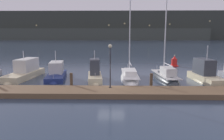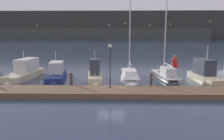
# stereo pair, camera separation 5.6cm
# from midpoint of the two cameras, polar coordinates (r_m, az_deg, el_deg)

# --- Properties ---
(ground_plane) EXTENTS (400.00, 400.00, 0.00)m
(ground_plane) POSITION_cam_midpoint_polar(r_m,az_deg,el_deg) (20.48, -0.19, -5.17)
(ground_plane) COLOR #2D3D51
(dock) EXTENTS (43.54, 2.80, 0.45)m
(dock) POSITION_cam_midpoint_polar(r_m,az_deg,el_deg) (18.90, -0.33, -5.78)
(dock) COLOR brown
(dock) RESTS_ON ground
(mooring_pile_2) EXTENTS (0.28, 0.28, 1.57)m
(mooring_pile_2) POSITION_cam_midpoint_polar(r_m,az_deg,el_deg) (20.80, -10.52, -2.88)
(mooring_pile_2) COLOR #4C3D2D
(mooring_pile_2) RESTS_ON ground
(mooring_pile_3) EXTENTS (0.28, 0.28, 1.56)m
(mooring_pile_3) POSITION_cam_midpoint_polar(r_m,az_deg,el_deg) (20.59, 10.24, -3.01)
(mooring_pile_3) COLOR #4C3D2D
(mooring_pile_3) RESTS_ON ground
(motorboat_berth_3) EXTENTS (3.12, 7.42, 3.77)m
(motorboat_berth_3) POSITION_cam_midpoint_polar(r_m,az_deg,el_deg) (27.58, -21.75, -1.12)
(motorboat_berth_3) COLOR beige
(motorboat_berth_3) RESTS_ON ground
(motorboat_berth_4) EXTENTS (3.07, 6.36, 3.90)m
(motorboat_berth_4) POSITION_cam_midpoint_polar(r_m,az_deg,el_deg) (26.08, -14.26, -1.54)
(motorboat_berth_4) COLOR navy
(motorboat_berth_4) RESTS_ON ground
(motorboat_berth_5) EXTENTS (2.16, 5.09, 3.81)m
(motorboat_berth_5) POSITION_cam_midpoint_polar(r_m,az_deg,el_deg) (24.48, -4.45, -1.55)
(motorboat_berth_5) COLOR beige
(motorboat_berth_5) RESTS_ON ground
(sailboat_berth_6) EXTENTS (2.10, 8.13, 12.29)m
(sailboat_berth_6) POSITION_cam_midpoint_polar(r_m,az_deg,el_deg) (24.97, 4.68, -2.15)
(sailboat_berth_6) COLOR white
(sailboat_berth_6) RESTS_ON ground
(sailboat_berth_7) EXTENTS (2.72, 7.28, 9.72)m
(sailboat_berth_7) POSITION_cam_midpoint_polar(r_m,az_deg,el_deg) (25.36, 13.83, -2.17)
(sailboat_berth_7) COLOR #2D3338
(sailboat_berth_7) RESTS_ON ground
(motorboat_berth_8) EXTENTS (2.66, 6.27, 4.47)m
(motorboat_berth_8) POSITION_cam_midpoint_polar(r_m,az_deg,el_deg) (25.69, 23.27, -1.81)
(motorboat_berth_8) COLOR beige
(motorboat_berth_8) RESTS_ON ground
(channel_buoy) EXTENTS (1.33, 1.33, 1.79)m
(channel_buoy) POSITION_cam_midpoint_polar(r_m,az_deg,el_deg) (35.51, 16.04, 2.00)
(channel_buoy) COLOR red
(channel_buoy) RESTS_ON ground
(dock_lamppost) EXTENTS (0.32, 0.32, 3.85)m
(dock_lamppost) POSITION_cam_midpoint_polar(r_m,az_deg,el_deg) (18.99, -0.43, 2.97)
(dock_lamppost) COLOR #2D2D33
(dock_lamppost) RESTS_ON dock
(hillside_backdrop) EXTENTS (240.00, 23.00, 18.24)m
(hillside_backdrop) POSITION_cam_midpoint_polar(r_m,az_deg,el_deg) (147.21, 0.46, 11.22)
(hillside_backdrop) COLOR #333833
(hillside_backdrop) RESTS_ON ground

